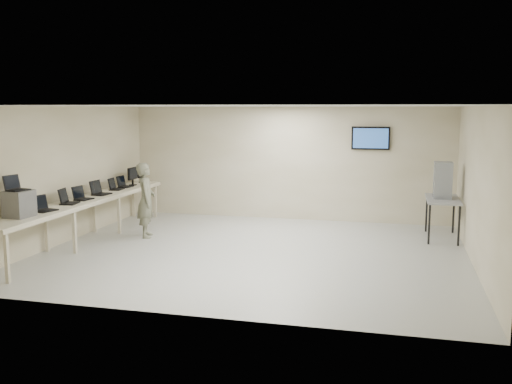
% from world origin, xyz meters
% --- Properties ---
extents(room, '(8.01, 7.01, 2.81)m').
position_xyz_m(room, '(0.03, 0.06, 1.41)').
color(room, '#B2B2A7').
rests_on(room, ground).
extents(workbench, '(0.76, 6.00, 0.90)m').
position_xyz_m(workbench, '(-3.59, 0.00, 0.83)').
color(workbench, beige).
rests_on(workbench, ground).
extents(equipment_box, '(0.42, 0.47, 0.46)m').
position_xyz_m(equipment_box, '(-3.65, -2.01, 1.13)').
color(equipment_box, '#606060').
rests_on(equipment_box, workbench).
extents(laptop_on_box, '(0.35, 0.39, 0.27)m').
position_xyz_m(laptop_on_box, '(-3.70, -2.01, 1.43)').
color(laptop_on_box, black).
rests_on(laptop_on_box, equipment_box).
extents(laptop_0, '(0.39, 0.43, 0.29)m').
position_xyz_m(laptop_0, '(-3.60, -1.41, 0.97)').
color(laptop_0, black).
rests_on(laptop_0, workbench).
extents(laptop_1, '(0.37, 0.42, 0.30)m').
position_xyz_m(laptop_1, '(-3.62, -0.59, 0.98)').
color(laptop_1, black).
rests_on(laptop_1, workbench).
extents(laptop_2, '(0.34, 0.39, 0.28)m').
position_xyz_m(laptop_2, '(-3.62, -0.07, 0.97)').
color(laptop_2, black).
rests_on(laptop_2, workbench).
extents(laptop_3, '(0.36, 0.42, 0.31)m').
position_xyz_m(laptop_3, '(-3.62, 0.64, 0.98)').
color(laptop_3, black).
rests_on(laptop_3, workbench).
extents(laptop_4, '(0.30, 0.36, 0.27)m').
position_xyz_m(laptop_4, '(-3.65, 1.41, 0.97)').
color(laptop_4, black).
rests_on(laptop_4, workbench).
extents(laptop_5, '(0.31, 0.36, 0.27)m').
position_xyz_m(laptop_5, '(-3.65, 1.86, 0.97)').
color(laptop_5, black).
rests_on(laptop_5, workbench).
extents(monitor_near, '(0.19, 0.44, 0.43)m').
position_xyz_m(monitor_near, '(-3.60, 2.23, 1.16)').
color(monitor_near, black).
rests_on(monitor_near, workbench).
extents(monitor_far, '(0.18, 0.41, 0.40)m').
position_xyz_m(monitor_far, '(-3.60, 2.75, 1.14)').
color(monitor_far, black).
rests_on(monitor_far, workbench).
extents(soldier, '(0.57, 0.69, 1.61)m').
position_xyz_m(soldier, '(-2.57, 0.75, 0.80)').
color(soldier, '#5B624F').
rests_on(soldier, ground).
extents(side_table, '(0.68, 1.45, 0.87)m').
position_xyz_m(side_table, '(3.60, 2.14, 0.79)').
color(side_table, gray).
rests_on(side_table, ground).
extents(storage_bins, '(0.37, 0.41, 0.77)m').
position_xyz_m(storage_bins, '(3.58, 2.14, 1.25)').
color(storage_bins, '#8F959B').
rests_on(storage_bins, side_table).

